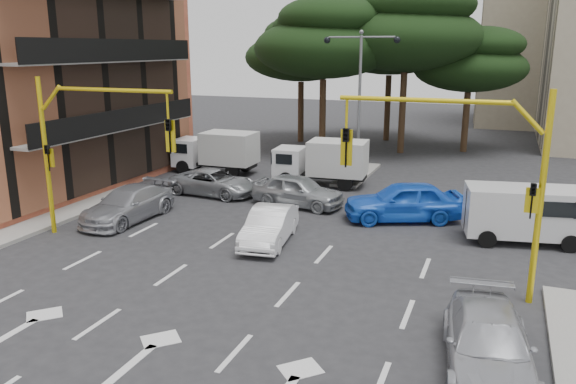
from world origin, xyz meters
name	(u,v)px	position (x,y,z in m)	size (l,w,h in m)	color
ground	(227,284)	(0.00, 0.00, 0.00)	(120.00, 120.00, 0.00)	#28282B
median_strip	(357,174)	(0.00, 16.00, 0.07)	(1.40, 6.00, 0.15)	gray
pine_left_near	(324,38)	(-3.94, 21.96, 7.60)	(9.15, 9.15, 10.23)	#382616
pine_center	(407,27)	(1.06, 23.96, 8.30)	(9.98, 9.98, 11.16)	#382616
pine_left_far	(302,49)	(-6.94, 25.96, 6.91)	(8.32, 8.32, 9.30)	#382616
pine_right	(471,60)	(5.06, 25.96, 6.22)	(7.49, 7.49, 8.37)	#382616
pine_back	(391,39)	(-0.94, 28.96, 7.60)	(9.15, 9.15, 10.23)	#382616
signal_mast_right	(474,164)	(6.80, 1.99, 3.88)	(5.79, 0.37, 6.00)	yellow
signal_mast_left	(82,137)	(-6.80, 1.99, 3.88)	(5.79, 0.37, 6.00)	yellow
street_lamp_center	(360,78)	(0.00, 16.00, 5.43)	(4.16, 0.36, 7.77)	slate
car_white_hatch	(269,226)	(-0.25, 3.94, 0.65)	(1.38, 3.96, 1.31)	white
car_blue_compact	(403,201)	(3.86, 8.51, 0.83)	(1.95, 4.85, 1.65)	blue
car_silver_wagon	(128,204)	(-6.86, 4.42, 0.68)	(1.92, 4.72, 1.37)	#A7A8AF
car_silver_cross_a	(214,182)	(-5.52, 9.40, 0.61)	(2.03, 4.41, 1.23)	#A3A6AB
car_silver_cross_b	(298,190)	(-1.00, 9.00, 0.73)	(1.71, 4.26, 1.45)	#A3A7AB
car_silver_parked	(488,344)	(7.60, -2.15, 0.66)	(1.86, 4.58, 1.33)	#AFB1B8
van_white	(525,215)	(8.50, 7.45, 1.05)	(1.91, 4.22, 2.11)	silver
box_truck_a	(216,152)	(-7.77, 13.81, 1.20)	(2.05, 4.87, 2.40)	white
box_truck_b	(321,163)	(-1.23, 13.17, 1.20)	(2.04, 4.86, 2.39)	white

